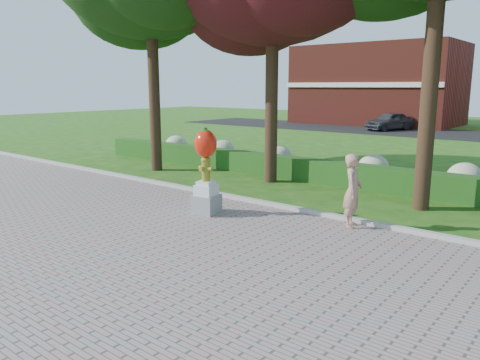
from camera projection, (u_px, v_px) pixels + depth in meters
The scene contains 10 objects.
ground at pixel (193, 231), 11.07m from camera, with size 100.00×100.00×0.00m, color #1F5014.
walkway at pixel (29, 285), 8.02m from camera, with size 40.00×14.00×0.04m, color gray.
curb at pixel (267, 204), 13.35m from camera, with size 40.00×0.18×0.15m, color #ADADA5.
lawn_hedge at pixel (334, 173), 16.33m from camera, with size 24.00×0.70×0.80m, color #1A4413.
hydrangea_row at pixel (362, 167), 16.71m from camera, with size 20.10×1.10×0.99m.
street at pixel (477, 136), 32.43m from camera, with size 50.00×8.00×0.02m, color black.
building_left at pixel (377, 85), 42.48m from camera, with size 14.00×8.00×7.00m, color maroon.
hydrant_sculpture at pixel (206, 169), 12.28m from camera, with size 0.72×0.72×2.29m.
woman at pixel (353, 191), 11.15m from camera, with size 0.65×0.42×1.77m, color tan.
parked_car at pixel (389, 121), 36.32m from camera, with size 1.67×4.15×1.41m, color #3D3F44.
Camera 1 is at (7.54, -7.56, 3.37)m, focal length 35.00 mm.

